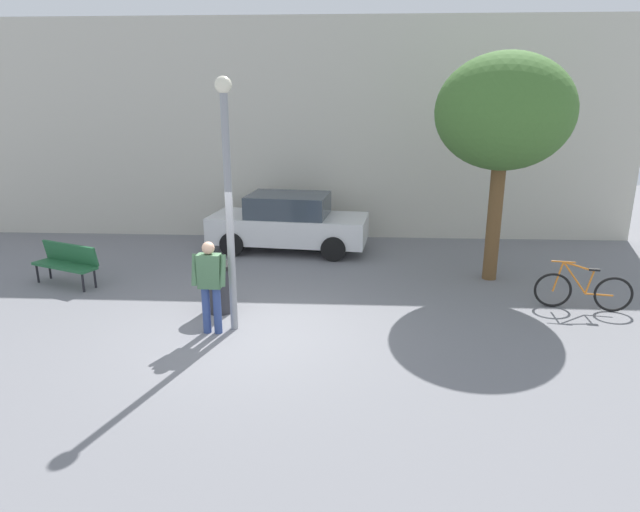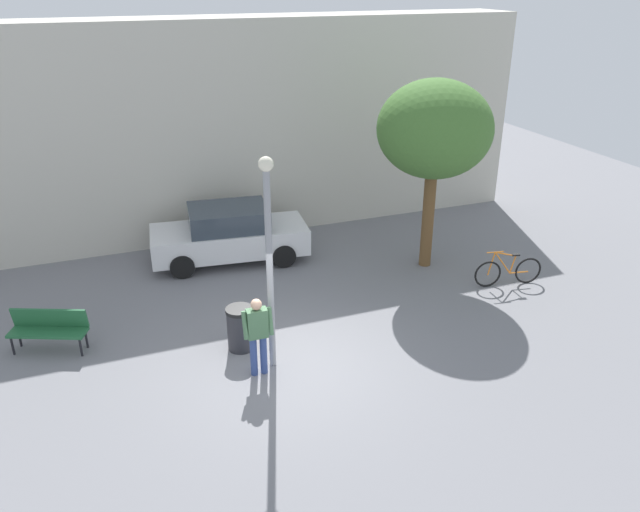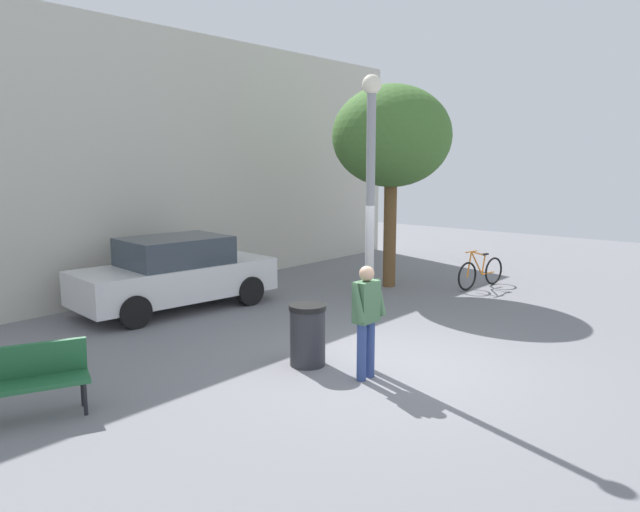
# 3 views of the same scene
# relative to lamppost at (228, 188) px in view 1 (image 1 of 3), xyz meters

# --- Properties ---
(ground_plane) EXTENTS (36.00, 36.00, 0.00)m
(ground_plane) POSITION_rel_lamppost_xyz_m (0.25, -0.16, -2.56)
(ground_plane) COLOR slate
(building_facade) EXTENTS (19.94, 2.00, 6.20)m
(building_facade) POSITION_rel_lamppost_xyz_m (0.25, 7.89, 0.54)
(building_facade) COLOR beige
(building_facade) RESTS_ON ground_plane
(lamppost) EXTENTS (0.28, 0.28, 4.35)m
(lamppost) POSITION_rel_lamppost_xyz_m (0.00, 0.00, 0.00)
(lamppost) COLOR gray
(lamppost) RESTS_ON ground_plane
(person_by_lamppost) EXTENTS (0.60, 0.29, 1.67)m
(person_by_lamppost) POSITION_rel_lamppost_xyz_m (-0.35, -0.21, -1.60)
(person_by_lamppost) COLOR #334784
(person_by_lamppost) RESTS_ON ground_plane
(park_bench) EXTENTS (1.66, 1.06, 0.92)m
(park_bench) POSITION_rel_lamppost_xyz_m (-4.20, 2.23, -2.02)
(park_bench) COLOR #236038
(park_bench) RESTS_ON ground_plane
(plaza_tree) EXTENTS (2.92, 2.92, 4.98)m
(plaza_tree) POSITION_rel_lamppost_xyz_m (5.30, 3.14, 1.14)
(plaza_tree) COLOR brown
(plaza_tree) RESTS_ON ground_plane
(bicycle_orange) EXTENTS (1.79, 0.37, 0.97)m
(bicycle_orange) POSITION_rel_lamppost_xyz_m (6.63, 1.30, -2.18)
(bicycle_orange) COLOR black
(bicycle_orange) RESTS_ON ground_plane
(parked_car_white) EXTENTS (4.37, 2.19, 1.55)m
(parked_car_white) POSITION_rel_lamppost_xyz_m (0.41, 5.33, -1.79)
(parked_car_white) COLOR silver
(parked_car_white) RESTS_ON ground_plane
(trash_bin) EXTENTS (0.58, 0.58, 0.96)m
(trash_bin) POSITION_rel_lamppost_xyz_m (-0.45, 0.83, -2.08)
(trash_bin) COLOR #2D2D33
(trash_bin) RESTS_ON ground_plane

